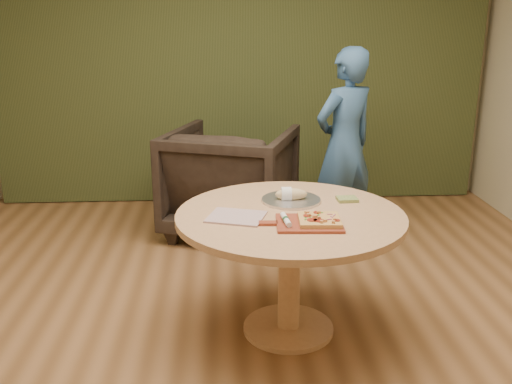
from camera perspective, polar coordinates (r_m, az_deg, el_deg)
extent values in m
cube|color=#96663C|center=(3.34, 0.13, -16.00)|extent=(5.00, 6.00, 0.02)
cube|color=beige|center=(5.82, -1.72, 13.04)|extent=(5.00, 0.02, 2.80)
cube|color=#2F3819|center=(5.71, -1.68, 12.96)|extent=(4.80, 0.14, 2.78)
cylinder|color=tan|center=(3.55, 3.24, -13.39)|extent=(0.54, 0.54, 0.03)
cylinder|color=tan|center=(3.39, 3.34, -8.43)|extent=(0.13, 0.13, 0.68)
cylinder|color=tan|center=(3.24, 3.45, -2.45)|extent=(1.30, 1.30, 0.04)
cube|color=brown|center=(3.07, 5.34, -3.13)|extent=(0.37, 0.30, 0.01)
cube|color=brown|center=(3.05, 1.22, -3.15)|extent=(0.10, 0.06, 0.01)
cube|color=tan|center=(3.07, 6.36, -2.79)|extent=(0.23, 0.23, 0.02)
cylinder|color=maroon|center=(3.14, 6.13, -2.04)|extent=(0.04, 0.04, 0.00)
cylinder|color=maroon|center=(3.09, 5.16, -2.37)|extent=(0.05, 0.05, 0.00)
cylinder|color=maroon|center=(3.02, 6.27, -2.84)|extent=(0.05, 0.05, 0.00)
cylinder|color=maroon|center=(3.02, 5.63, -2.79)|extent=(0.05, 0.05, 0.00)
cylinder|color=maroon|center=(3.04, 8.06, -2.81)|extent=(0.04, 0.04, 0.00)
cube|color=#D38E4F|center=(3.08, 5.29, -2.29)|extent=(0.02, 0.02, 0.01)
cube|color=#D38E4F|center=(3.03, 7.94, -2.72)|extent=(0.02, 0.02, 0.01)
cube|color=#D38E4F|center=(3.01, 6.92, -2.85)|extent=(0.02, 0.02, 0.01)
cube|color=#D38E4F|center=(3.12, 5.11, -2.04)|extent=(0.03, 0.03, 0.01)
cube|color=#D38E4F|center=(3.13, 6.28, -2.01)|extent=(0.02, 0.02, 0.01)
cube|color=#D38E4F|center=(3.05, 6.34, -2.57)|extent=(0.02, 0.02, 0.01)
cube|color=#D38E4F|center=(2.99, 7.74, -2.99)|extent=(0.02, 0.02, 0.01)
cube|color=#D38E4F|center=(3.06, 5.92, -2.43)|extent=(0.03, 0.03, 0.01)
cube|color=#D38E4F|center=(2.99, 6.58, -2.97)|extent=(0.02, 0.02, 0.01)
cube|color=#2D7120|center=(3.12, 5.03, -2.12)|extent=(0.01, 0.01, 0.00)
cube|color=#2D7120|center=(3.09, 6.16, -2.37)|extent=(0.01, 0.01, 0.00)
cube|color=#2D7120|center=(3.03, 4.97, -2.77)|extent=(0.01, 0.01, 0.00)
cube|color=#2D7120|center=(3.07, 6.30, -2.50)|extent=(0.01, 0.01, 0.00)
cube|color=#2D7120|center=(3.05, 4.99, -2.59)|extent=(0.01, 0.01, 0.00)
cube|color=#2D7120|center=(3.10, 6.24, -2.34)|extent=(0.01, 0.01, 0.00)
cube|color=#2D7120|center=(3.04, 5.26, -2.71)|extent=(0.01, 0.01, 0.00)
cube|color=#2D7120|center=(3.11, 6.26, -2.28)|extent=(0.01, 0.01, 0.00)
cube|color=#2D7120|center=(3.07, 5.44, -2.51)|extent=(0.01, 0.01, 0.00)
cube|color=#2D7120|center=(3.14, 6.60, -2.05)|extent=(0.01, 0.01, 0.00)
cube|color=#A44C7B|center=(3.08, 7.58, -2.47)|extent=(0.01, 0.03, 0.00)
cube|color=#A44C7B|center=(3.05, 6.28, -2.65)|extent=(0.01, 0.03, 0.00)
cube|color=#A44C7B|center=(3.12, 7.38, -2.21)|extent=(0.03, 0.01, 0.00)
cube|color=#A44C7B|center=(3.04, 7.32, -2.73)|extent=(0.03, 0.02, 0.00)
cube|color=#A44C7B|center=(3.11, 7.83, -2.31)|extent=(0.02, 0.03, 0.00)
cylinder|color=white|center=(3.04, 3.01, -2.78)|extent=(0.05, 0.17, 0.03)
cylinder|color=#194C26|center=(3.04, 3.01, -2.78)|extent=(0.04, 0.03, 0.03)
cube|color=silver|center=(3.13, 2.66, -2.20)|extent=(0.02, 0.04, 0.00)
cube|color=silver|center=(3.16, -1.99, -2.50)|extent=(0.36, 0.33, 0.01)
cylinder|color=silver|center=(3.44, 3.53, -0.86)|extent=(0.35, 0.35, 0.01)
cylinder|color=silver|center=(3.44, 3.53, -0.78)|extent=(0.36, 0.36, 0.02)
ellipsoid|color=#D5BB81|center=(3.43, 3.54, -0.22)|extent=(0.19, 0.08, 0.07)
cylinder|color=white|center=(3.43, 3.04, -0.23)|extent=(0.06, 0.09, 0.09)
cube|color=#5B6D31|center=(3.49, 9.10, -0.71)|extent=(0.13, 0.11, 0.02)
imported|color=black|center=(4.89, -2.51, 1.66)|extent=(1.24, 1.20, 1.02)
imported|color=#345C8A|center=(4.81, 8.84, 4.71)|extent=(0.70, 0.62, 1.59)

